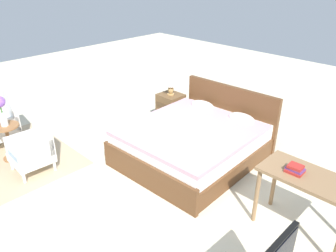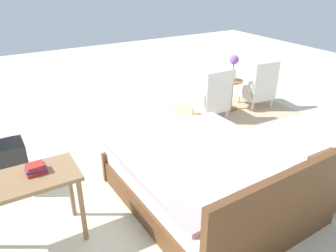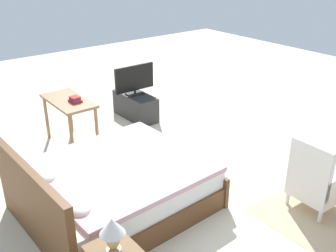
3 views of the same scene
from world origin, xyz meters
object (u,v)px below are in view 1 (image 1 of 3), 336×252
table_lamp (171,84)px  armchair_by_window_right (34,147)px  armchair_by_window_left (3,123)px  bed (195,141)px  flower_vase (1,108)px  nightstand (171,108)px  vanity_desk (308,185)px  book_stack (295,169)px  side_table (8,138)px

table_lamp → armchair_by_window_right: bearing=-96.2°
armchair_by_window_left → armchair_by_window_right: (1.14, 0.00, 0.00)m
bed → armchair_by_window_right: size_ratio=2.35×
table_lamp → flower_vase: bearing=-107.2°
bed → armchair_by_window_right: bed is taller
nightstand → vanity_desk: size_ratio=0.56×
book_stack → vanity_desk: bearing=16.1°
book_stack → armchair_by_window_right: bearing=-155.2°
vanity_desk → armchair_by_window_left: bearing=-161.2°
side_table → table_lamp: (0.86, 2.76, 0.42)m
armchair_by_window_right → nightstand: (0.28, 2.61, -0.09)m
table_lamp → book_stack: (2.97, -1.11, 0.02)m
armchair_by_window_right → table_lamp: 2.66m
vanity_desk → book_stack: 0.23m
vanity_desk → book_stack: book_stack is taller
armchair_by_window_right → side_table: 0.59m
book_stack → table_lamp: bearing=159.5°
bed → vanity_desk: 1.99m
bed → flower_vase: flower_vase is taller
side_table → table_lamp: bearing=72.8°
armchair_by_window_right → flower_vase: bearing=-165.8°
bed → armchair_by_window_left: (-2.62, -1.92, 0.08)m
armchair_by_window_left → armchair_by_window_right: bearing=0.0°
side_table → vanity_desk: (3.98, 1.69, 0.29)m
bed → armchair_by_window_left: bearing=-143.7°
side_table → vanity_desk: bearing=23.1°
book_stack → armchair_by_window_left: bearing=-161.1°
armchair_by_window_right → book_stack: armchair_by_window_right is taller
armchair_by_window_left → flower_vase: (0.56, -0.15, 0.50)m
armchair_by_window_left → vanity_desk: bearing=18.8°
nightstand → vanity_desk: vanity_desk is taller
armchair_by_window_left → flower_vase: bearing=-14.4°
book_stack → side_table: bearing=-156.7°
armchair_by_window_right → book_stack: (3.25, 1.50, 0.43)m
bed → armchair_by_window_right: 2.43m
armchair_by_window_right → book_stack: bearing=24.8°
armchair_by_window_right → book_stack: 3.60m
armchair_by_window_left → nightstand: (1.42, 2.61, -0.09)m
bed → book_stack: bed is taller
side_table → flower_vase: bearing=-153.4°
armchair_by_window_left → book_stack: (4.39, 1.50, 0.43)m
book_stack → nightstand: bearing=159.5°
flower_vase → armchair_by_window_left: bearing=165.6°
armchair_by_window_left → table_lamp: size_ratio=2.79×
flower_vase → table_lamp: size_ratio=1.45×
table_lamp → vanity_desk: 3.30m
armchair_by_window_left → armchair_by_window_right: size_ratio=1.00×
bed → table_lamp: bearing=150.3°
flower_vase → book_stack: flower_vase is taller
side_table → flower_vase: 0.51m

